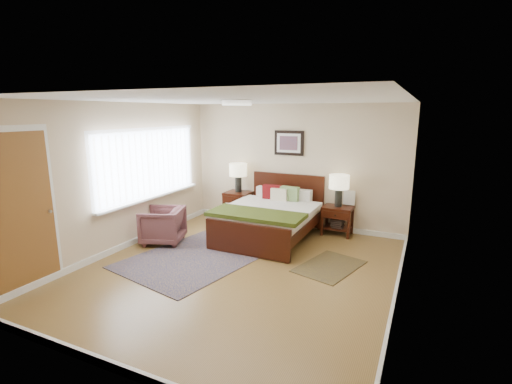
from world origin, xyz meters
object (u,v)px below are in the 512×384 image
Objects in this scene: nightstand_right at (337,217)px; armchair at (163,225)px; bed at (270,213)px; rug_persian at (199,256)px; nightstand_left at (238,198)px; lamp_right at (339,184)px; lamp_left at (238,172)px.

nightstand_right is 0.79× the size of armchair.
bed is 0.82× the size of rug_persian.
lamp_right is at bearing 0.58° from nightstand_left.
bed reaches higher than armchair.
nightstand_right is at bearing 60.76° from rug_persian.
lamp_left reaches higher than armchair.
nightstand_right is at bearing 102.40° from armchair.
rug_persian is at bearing -80.65° from lamp_left.
nightstand_right is (2.16, 0.01, -0.18)m from nightstand_left.
bed reaches higher than nightstand_left.
rug_persian is (-1.81, -2.09, -0.99)m from lamp_right.
bed is 1.28m from nightstand_left.
armchair is at bearing -147.16° from lamp_right.
nightstand_left is 0.56m from lamp_left.
nightstand_left reaches higher than nightstand_right.
nightstand_right is at bearing -0.34° from lamp_left.
bed is 3.26× the size of lamp_left.
lamp_right reaches higher than armchair.
bed is 3.26× the size of lamp_right.
armchair reaches higher than rug_persian.
nightstand_left is 1.88m from armchair.
nightstand_left is at bearing 111.27° from rug_persian.
armchair is 0.30× the size of rug_persian.
armchair is at bearing -109.03° from lamp_left.
armchair is at bearing -147.35° from nightstand_right.
lamp_right is at bearing 102.58° from armchair.
nightstand_left is at bearing -90.00° from lamp_left.
nightstand_left is at bearing -179.42° from lamp_right.
bed is 1.43m from lamp_left.
bed is at bearing -34.48° from nightstand_left.
lamp_left is at bearing 140.72° from armchair.
nightstand_left is 0.27× the size of rug_persian.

